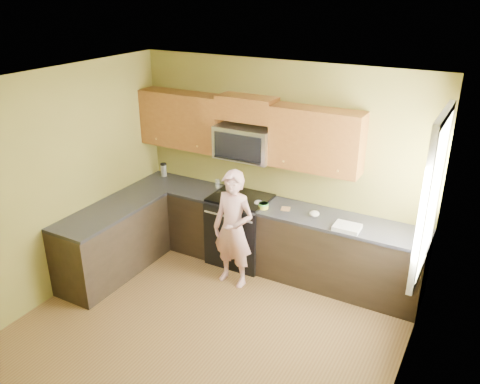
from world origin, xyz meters
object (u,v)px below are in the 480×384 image
Objects in this scene: frying_pan at (236,200)px; butter_tub at (263,208)px; microwave at (245,158)px; stove at (240,229)px; woman at (233,229)px; travel_mug at (164,176)px.

frying_pan is 0.39m from butter_tub.
microwave reaches higher than butter_tub.
microwave is at bearing 109.27° from frying_pan.
woman is (0.19, -0.53, 0.28)m from stove.
stove is at bearing 163.07° from butter_tub.
woman is 7.75× the size of travel_mug.
woman is at bearing -24.21° from travel_mug.
travel_mug is at bearing -174.40° from frying_pan.
stove is at bearing 113.24° from woman.
frying_pan is at bearing 117.97° from woman.
microwave reaches higher than frying_pan.
travel_mug is at bearing 177.54° from microwave.
woman reaches higher than butter_tub.
microwave is 0.97m from woman.
microwave is at bearing 90.00° from stove.
travel_mug reaches higher than stove.
frying_pan is at bearing -87.49° from stove.
stove is 1.47m from travel_mug.
frying_pan is 3.33× the size of butter_tub.
frying_pan reaches higher than stove.
stove is 0.98m from microwave.
woman is at bearing -73.82° from microwave.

